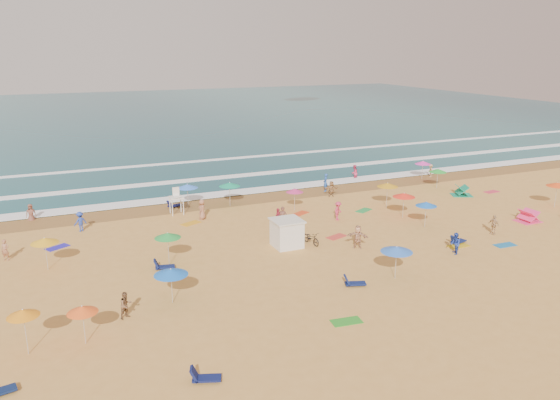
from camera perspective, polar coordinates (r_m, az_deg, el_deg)
name	(u,v)px	position (r m, az deg, el deg)	size (l,w,h in m)	color
ground	(291,240)	(42.80, 1.17, -4.18)	(220.00, 220.00, 0.00)	gold
ocean	(129,117)	(122.60, -15.54, 8.37)	(220.00, 140.00, 0.18)	#0C4756
wet_sand	(239,200)	(53.87, -4.36, 0.01)	(220.00, 220.00, 0.00)	olive
surf_foam	(213,180)	(61.99, -7.04, 2.12)	(200.00, 18.70, 0.05)	white
cabana	(287,234)	(41.12, 0.72, -3.55)	(2.00, 2.00, 2.00)	silver
cabana_roof	(287,220)	(40.78, 0.73, -2.14)	(2.20, 2.20, 0.12)	silver
bicycle	(311,238)	(41.80, 3.27, -3.98)	(0.65, 1.86, 0.98)	black
lifeguard_stand	(176,203)	(49.84, -10.77, -0.29)	(1.20, 1.20, 2.10)	white
beach_umbrellas	(293,209)	(43.64, 1.34, -0.92)	(60.54, 24.07, 0.70)	blue
loungers	(353,250)	(40.68, 7.64, -5.16)	(57.22, 28.98, 0.34)	#0E1C46
towels	(316,238)	(43.14, 3.80, -4.03)	(49.40, 21.60, 0.03)	#B0162F
popup_tents	(492,201)	(54.88, 21.32, -0.11)	(2.90, 10.99, 1.20)	#FC387B
beachgoers	(294,209)	(47.87, 1.46, -0.98)	(44.63, 24.66, 2.13)	#A56B4C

